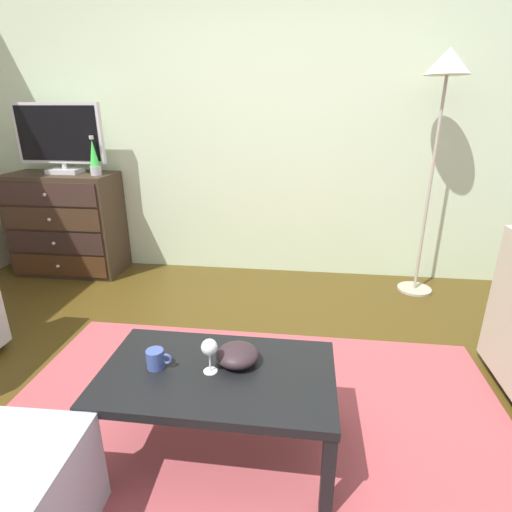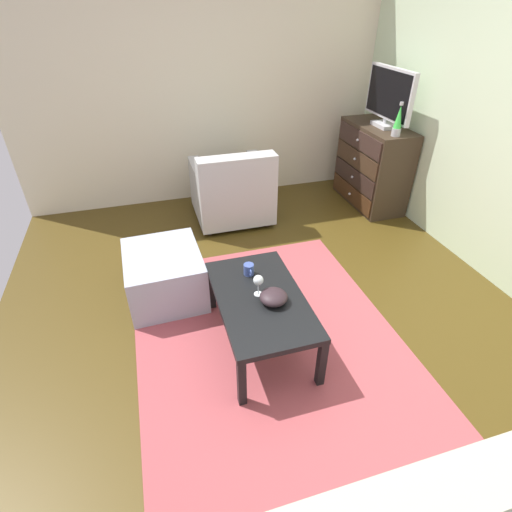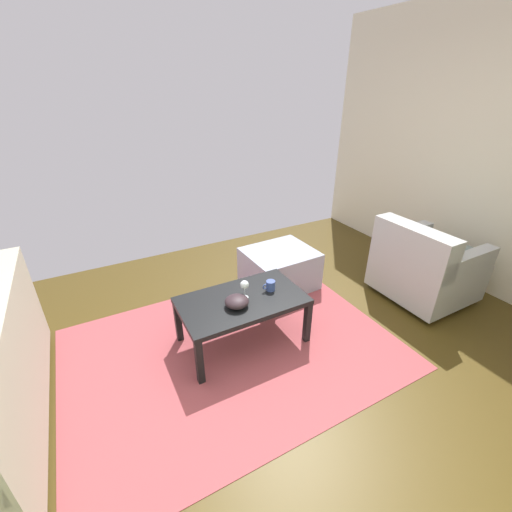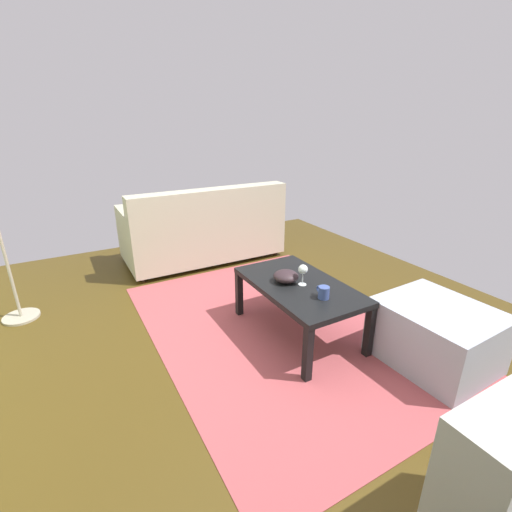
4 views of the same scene
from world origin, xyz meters
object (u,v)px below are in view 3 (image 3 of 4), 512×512
Objects in this scene: bowl_decorative at (237,301)px; armchair at (424,267)px; wine_glass at (245,285)px; coffee_table at (242,304)px; ottoman at (279,269)px; mug at (270,286)px.

armchair reaches higher than bowl_decorative.
bowl_decorative is at bearing 35.25° from wine_glass.
ottoman is at bearing -140.72° from coffee_table.
mug and bowl_decorative have the same top height.
ottoman is at bearing -140.49° from bowl_decorative.
coffee_table is 0.96m from ottoman.
armchair is (-1.96, 0.19, -0.12)m from bowl_decorative.
mug is at bearing 51.82° from ottoman.
mug reaches higher than coffee_table.
ottoman is (1.15, -0.86, -0.14)m from armchair.
ottoman is (-0.47, -0.59, -0.26)m from mug.
armchair reaches higher than wine_glass.
coffee_table is at bearing 1.21° from mug.
bowl_decorative reaches higher than coffee_table.
wine_glass is 0.25m from mug.
wine_glass is at bearing 40.10° from ottoman.
coffee_table is 8.80× the size of mug.
ottoman is (-0.81, -0.67, -0.26)m from bowl_decorative.
wine_glass is 1.89m from armchair.
armchair reaches higher than ottoman.
wine_glass is (-0.03, -0.01, 0.17)m from coffee_table.
coffee_table is 1.90m from armchair.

